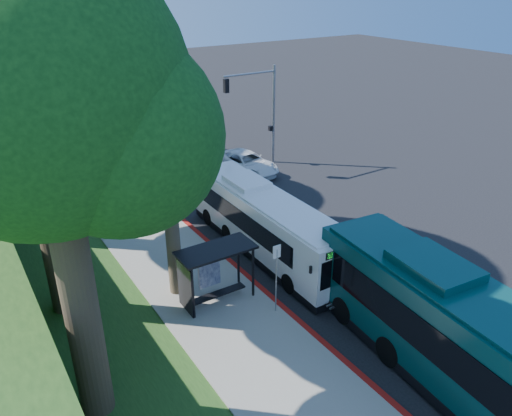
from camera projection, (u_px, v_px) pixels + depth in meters
ground at (305, 232)px, 26.94m from camera, size 140.00×140.00×0.00m
sidewalk at (181, 270)px, 23.33m from camera, size 4.50×70.00×0.12m
red_curb at (270, 296)px, 21.42m from camera, size 0.25×30.00×0.13m
grass_verge at (31, 258)px, 24.35m from camera, size 8.00×70.00×0.06m
bus_shelter at (209, 265)px, 20.44m from camera, size 3.20×1.51×2.55m
stop_sign_pole at (276, 270)px, 19.60m from camera, size 0.35×0.06×3.17m
traffic_signal_pole at (262, 104)px, 34.51m from camera, size 4.10×0.30×7.00m
tree_0 at (15, 23)px, 16.07m from camera, size 8.40×8.00×15.70m
tree_6 at (49, 109)px, 11.90m from camera, size 7.56×7.20×13.74m
white_bus at (265, 222)px, 24.43m from camera, size 2.52×11.07×3.29m
teal_bus at (475, 347)px, 15.74m from camera, size 4.06×13.61×4.00m
pickup at (247, 163)px, 34.62m from camera, size 2.87×5.37×1.44m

